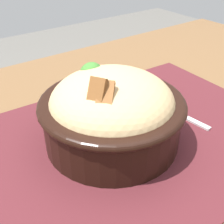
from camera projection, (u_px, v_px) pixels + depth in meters
table at (142, 173)px, 0.50m from camera, size 1.23×0.78×0.78m
placemat at (139, 134)px, 0.46m from camera, size 0.48×0.38×0.00m
bowl at (112, 111)px, 0.41m from camera, size 0.24×0.24×0.12m
fork at (174, 111)px, 0.51m from camera, size 0.03×0.13×0.00m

